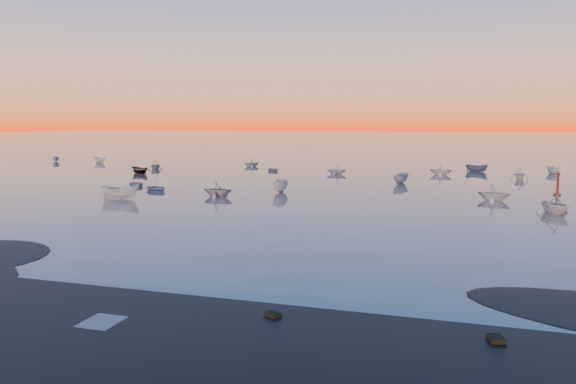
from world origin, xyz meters
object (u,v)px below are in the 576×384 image
at_px(boat_near_right, 554,213).
at_px(channel_marker, 558,185).
at_px(boat_near_center, 120,199).
at_px(boat_near_left, 156,191).

bearing_deg(boat_near_right, channel_marker, -128.95).
bearing_deg(boat_near_center, boat_near_right, -93.18).
xyz_separation_m(boat_near_left, channel_marker, (44.96, 9.96, 1.11)).
height_order(boat_near_left, boat_near_center, boat_near_center).
bearing_deg(channel_marker, boat_near_center, -159.12).
distance_m(boat_near_right, channel_marker, 13.79).
xyz_separation_m(boat_near_left, boat_near_center, (-0.12, -7.23, 0.00)).
distance_m(boat_near_center, boat_near_right, 43.02).
height_order(boat_near_left, channel_marker, channel_marker).
relative_size(boat_near_left, channel_marker, 1.38).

